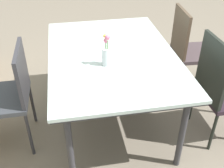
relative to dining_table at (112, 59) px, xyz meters
name	(u,v)px	position (x,y,z in m)	size (l,w,h in m)	color
ground_plane	(106,124)	(-0.08, 0.07, -0.71)	(12.00, 12.00, 0.00)	#756B5B
dining_table	(112,59)	(0.00, 0.00, 0.00)	(1.58, 1.11, 0.76)	#B2C6C1
chair_near_left	(221,87)	(-0.36, -0.91, -0.17)	(0.47, 0.47, 0.99)	#271D26
chair_far_side	(8,92)	(-0.12, 0.92, -0.16)	(0.48, 0.48, 0.94)	#33373C
chair_near_right	(189,47)	(0.36, -0.92, -0.14)	(0.47, 0.47, 0.98)	#44383B
flower_vase	(106,53)	(-0.18, 0.08, 0.17)	(0.07, 0.07, 0.28)	silver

